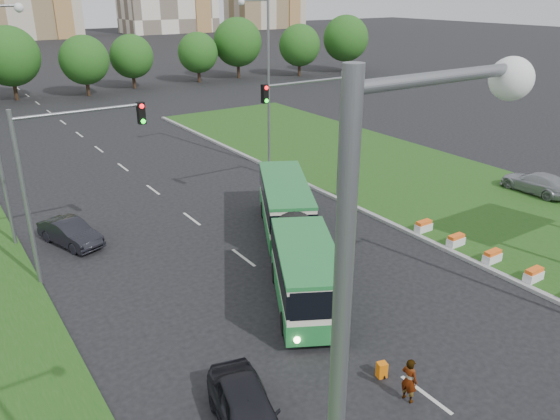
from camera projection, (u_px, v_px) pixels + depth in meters
ground at (370, 292)px, 24.30m from camera, size 360.00×360.00×0.00m
grass_median at (431, 186)px, 37.14m from camera, size 14.00×60.00×0.15m
median_kerb at (354, 206)px, 33.54m from camera, size 0.30×60.00×0.18m
lane_markings at (142, 182)px, 38.12m from camera, size 0.20×100.00×0.01m
flower_planters at (512, 265)px, 25.68m from camera, size 1.10×11.50×0.60m
traffic_mast_median at (320, 119)px, 32.44m from camera, size 5.76×0.32×8.00m
traffic_mast_left at (60, 166)px, 23.84m from camera, size 5.76×0.32×8.00m
street_lamps at (201, 125)px, 28.17m from camera, size 36.00×60.00×12.00m
tree_line at (137, 56)px, 70.04m from camera, size 120.00×8.00×9.00m
articulated_bus at (287, 233)px, 26.43m from camera, size 2.35×15.06×2.48m
car_left_near at (247, 412)px, 16.37m from camera, size 2.79×4.69×1.50m
car_left_far at (70, 233)px, 28.56m from camera, size 2.68×4.32×1.34m
car_median at (537, 183)px, 35.45m from camera, size 1.89×4.65×1.35m
pedestrian at (409, 380)px, 17.62m from camera, size 0.46×0.63×1.60m
shopping_trolley at (382, 370)px, 18.87m from camera, size 0.33×0.35×0.57m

